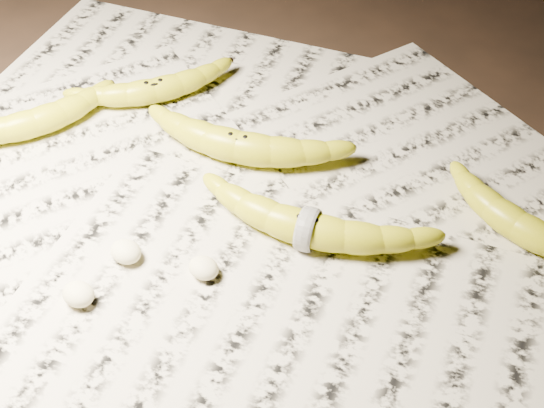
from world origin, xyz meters
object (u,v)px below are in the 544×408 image
Objects in this scene: banana_center at (239,144)px; banana_taped at (308,227)px; banana_left_a at (154,88)px; banana_upper_a at (520,224)px; banana_left_b at (34,120)px.

banana_center reaches higher than banana_taped.
banana_left_a is 1.04× the size of banana_upper_a.
banana_left_a is 0.31m from banana_taped.
banana_left_b is at bearing -151.75° from banana_upper_a.
banana_left_b reaches higher than banana_left_a.
banana_left_b is 0.25m from banana_center.
banana_left_a is at bearing -164.47° from banana_upper_a.
banana_left_a is 0.82× the size of banana_taped.
banana_center is (0.22, 0.11, 0.00)m from banana_left_b.
banana_left_b is 0.57m from banana_upper_a.
banana_taped reaches higher than banana_left_a.
banana_left_b is at bearing -173.85° from banana_center.
banana_left_a is 0.16m from banana_center.
banana_center is 0.94× the size of banana_taped.
banana_left_b is 0.37m from banana_taped.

